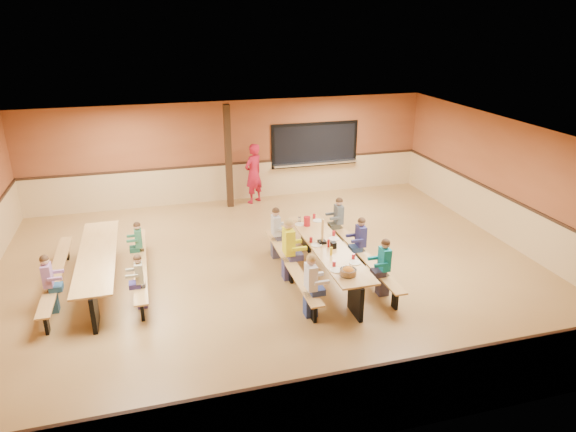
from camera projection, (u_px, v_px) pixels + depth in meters
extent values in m
plane|color=olive|center=(273.00, 272.00, 11.37)|extent=(12.00, 12.00, 0.00)
cube|color=brown|center=(232.00, 151.00, 15.30)|extent=(12.00, 0.04, 3.00)
cube|color=brown|center=(369.00, 346.00, 6.34)|extent=(12.00, 0.04, 3.00)
cube|color=brown|center=(514.00, 185.00, 12.32)|extent=(0.04, 10.00, 3.00)
cube|color=white|center=(271.00, 138.00, 10.27)|extent=(12.00, 10.00, 0.04)
cube|color=black|center=(315.00, 145.00, 15.91)|extent=(2.60, 0.06, 1.20)
cube|color=silver|center=(315.00, 163.00, 16.03)|extent=(2.70, 0.28, 0.06)
cube|color=black|center=(228.00, 157.00, 14.71)|extent=(0.18, 0.18, 3.00)
cube|color=tan|center=(328.00, 247.00, 10.88)|extent=(0.75, 3.60, 0.04)
cube|color=black|center=(356.00, 298.00, 9.63)|extent=(0.08, 0.60, 0.70)
cube|color=black|center=(306.00, 235.00, 12.41)|extent=(0.08, 0.60, 0.70)
cube|color=tan|center=(291.00, 264.00, 10.78)|extent=(0.26, 3.60, 0.04)
cube|color=black|center=(291.00, 273.00, 10.86)|extent=(0.06, 0.18, 0.41)
cube|color=tan|center=(363.00, 254.00, 11.19)|extent=(0.26, 3.60, 0.04)
cube|color=black|center=(363.00, 264.00, 11.28)|extent=(0.06, 0.18, 0.41)
cube|color=tan|center=(97.00, 255.00, 10.52)|extent=(0.75, 3.60, 0.04)
cube|color=black|center=(94.00, 309.00, 9.27)|extent=(0.08, 0.60, 0.70)
cube|color=black|center=(104.00, 241.00, 12.05)|extent=(0.08, 0.60, 0.70)
cube|color=tan|center=(56.00, 272.00, 10.42)|extent=(0.26, 3.60, 0.04)
cube|color=black|center=(58.00, 282.00, 10.51)|extent=(0.06, 0.18, 0.41)
cube|color=tan|center=(140.00, 262.00, 10.84)|extent=(0.26, 3.60, 0.04)
cube|color=black|center=(141.00, 272.00, 10.92)|extent=(0.06, 0.18, 0.41)
imported|color=#A71329|center=(254.00, 173.00, 15.26)|extent=(0.79, 0.73, 1.80)
cylinder|color=#AC171F|center=(307.00, 221.00, 11.87)|extent=(0.16, 0.16, 0.22)
cube|color=black|center=(333.00, 245.00, 10.77)|extent=(0.10, 0.14, 0.13)
cylinder|color=yellow|center=(331.00, 251.00, 10.44)|extent=(0.06, 0.06, 0.17)
cylinder|color=#B2140F|center=(328.00, 243.00, 10.80)|extent=(0.06, 0.06, 0.17)
cube|color=black|center=(322.00, 242.00, 10.99)|extent=(0.16, 0.16, 0.06)
cube|color=tan|center=(322.00, 230.00, 10.89)|extent=(0.02, 0.09, 0.50)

